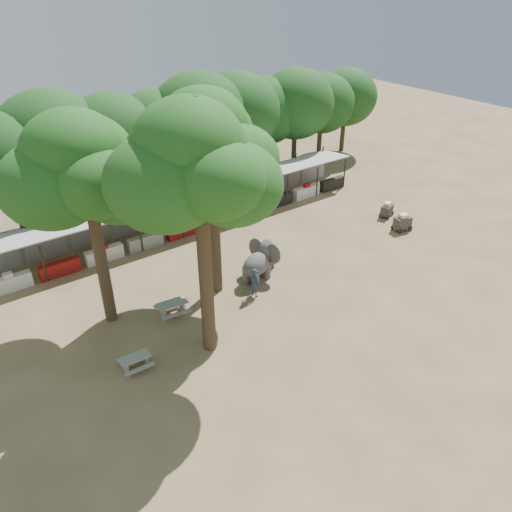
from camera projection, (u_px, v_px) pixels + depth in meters
ground at (328, 322)px, 26.09m from camera, size 100.00×100.00×0.00m
vendor_stalls at (193, 210)px, 35.11m from camera, size 28.00×2.99×2.80m
yard_tree_left at (80, 171)px, 22.27m from camera, size 7.10×6.90×11.02m
yard_tree_center at (194, 167)px, 19.82m from camera, size 7.10×6.90×12.04m
yard_tree_back at (207, 144)px, 24.46m from camera, size 7.10×6.90×11.36m
backdrop_trees at (154, 133)px, 36.50m from camera, size 46.46×5.95×8.33m
elephant at (260, 261)px, 29.23m from camera, size 3.04×2.27×2.26m
handler at (255, 282)px, 27.76m from camera, size 0.47×0.66×1.77m
picnic_table_near at (135, 361)px, 22.86m from camera, size 1.47×1.33×0.71m
picnic_table_far at (172, 307)px, 26.34m from camera, size 1.75×1.61×0.80m
cart_front at (403, 222)px, 34.80m from camera, size 1.39×1.03×1.24m
cart_back at (387, 209)px, 36.73m from camera, size 1.33×1.09×1.12m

